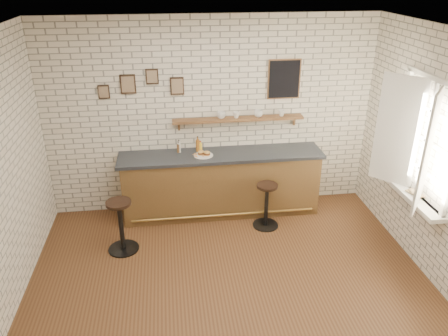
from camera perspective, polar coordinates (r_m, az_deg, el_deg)
The scene contains 21 objects.
ground at distance 5.67m, azimuth 0.75°, elevation -14.47°, with size 5.00×5.00×0.00m, color brown.
bar_counter at distance 6.82m, azimuth -0.37°, elevation -2.01°, with size 3.10×0.65×1.01m.
sandwich_plate at distance 6.54m, azimuth -2.71°, elevation 1.67°, with size 0.28×0.28×0.01m, color white.
ciabatta_sandwich at distance 6.53m, azimuth -2.64°, elevation 1.98°, with size 0.21×0.15×0.06m.
potato_chips at distance 6.53m, azimuth -2.95°, elevation 1.72°, with size 0.26×0.18×0.00m.
bitters_bottle_brown at distance 6.66m, azimuth -5.95°, elevation 2.63°, with size 0.05×0.05×0.18m.
bitters_bottle_white at distance 6.66m, azimuth -5.90°, elevation 2.71°, with size 0.05×0.05×0.20m.
bitters_bottle_amber at distance 6.67m, azimuth -3.44°, elevation 2.98°, with size 0.06×0.06×0.24m.
condiment_bottle_yellow at distance 6.68m, azimuth -3.09°, elevation 2.77°, with size 0.05×0.05×0.17m.
bar_stool_left at distance 6.13m, azimuth -13.31°, elevation -7.18°, with size 0.42×0.42×0.76m.
bar_stool_right at distance 6.54m, azimuth 5.56°, elevation -4.72°, with size 0.41×0.41×0.70m.
wall_shelf at distance 6.66m, azimuth 1.88°, elevation 6.40°, with size 2.00×0.18×0.18m.
shelf_cup_a at distance 6.60m, azimuth -0.36°, elevation 6.92°, with size 0.13×0.13×0.11m, color white.
shelf_cup_b at distance 6.64m, azimuth 1.61°, elevation 6.94°, with size 0.10×0.10×0.09m, color white.
shelf_cup_c at distance 6.70m, azimuth 4.53°, elevation 7.09°, with size 0.13×0.13×0.10m, color white.
shelf_cup_d at distance 6.78m, azimuth 7.54°, elevation 7.13°, with size 0.10×0.10×0.09m, color white.
back_wall_decor at distance 6.55m, azimuth 0.31°, elevation 11.26°, with size 2.96×0.02×0.56m.
window_sill at distance 6.17m, azimuth 23.05°, elevation -3.17°, with size 0.20×1.35×0.06m.
casement_window at distance 5.85m, azimuth 23.91°, elevation 3.29°, with size 0.40×1.30×1.56m.
book_lower at distance 6.09m, azimuth 23.26°, elevation -3.15°, with size 0.16×0.21×0.02m, color tan.
book_upper at distance 6.07m, azimuth 23.33°, elevation -3.04°, with size 0.16×0.22×0.02m, color tan.
Camera 1 is at (-0.65, -4.33, 3.61)m, focal length 35.00 mm.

